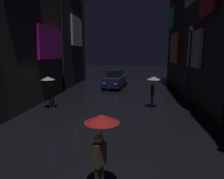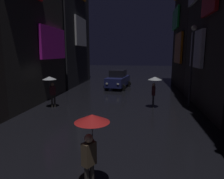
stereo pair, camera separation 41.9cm
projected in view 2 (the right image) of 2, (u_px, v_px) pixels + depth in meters
The scene contains 8 objects.
building_left_mid at pixel (14, 18), 14.37m from camera, with size 4.25×8.42×12.22m.
building_left_far at pixel (63, 19), 22.93m from camera, with size 4.25×8.55×15.10m.
building_right_far at pixel (200, 18), 20.46m from camera, with size 4.25×7.83×14.48m.
pedestrian_midstreet_left_clear at pixel (51, 83), 13.26m from camera, with size 0.90×0.90×2.12m.
pedestrian_near_crossing_clear at pixel (154, 83), 13.14m from camera, with size 0.90×0.90×2.12m.
pedestrian_foreground_left_red at pixel (91, 132), 5.00m from camera, with size 0.90×0.90×2.12m.
car_distant at pixel (118, 79), 20.87m from camera, with size 2.63×4.32×1.92m.
streetlamp_right_far at pixel (192, 57), 13.27m from camera, with size 0.36×0.36×5.44m.
Camera 2 is at (1.71, -0.64, 3.62)m, focal length 32.00 mm.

